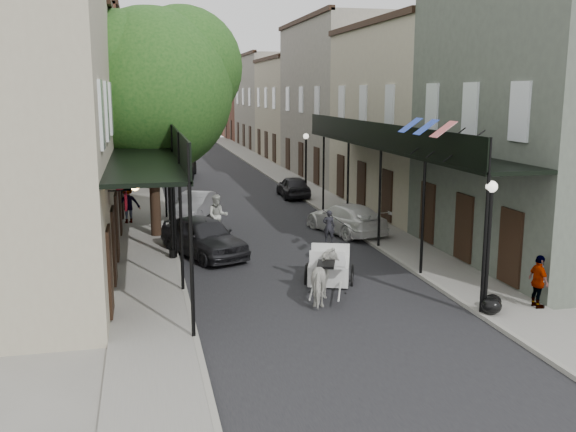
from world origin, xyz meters
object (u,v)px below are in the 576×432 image
car_left_near (204,236)px  car_left_far (177,167)px  pedestrian_walking (218,216)px  car_right_near (346,219)px  lamppost_right_near (488,245)px  car_right_far (293,187)px  horse (326,278)px  pedestrian_sidewalk_right (539,282)px  tree_near (160,84)px  lamppost_right_far (306,165)px  carriage (330,251)px  lamppost_left (171,207)px  pedestrian_sidewalk_left (128,203)px  tree_far (152,97)px  car_left_mid (195,205)px

car_left_near → car_left_far: car_left_far is taller
pedestrian_walking → car_right_near: (5.60, -0.56, -0.25)m
lamppost_right_near → car_right_far: 21.05m
horse → pedestrian_sidewalk_right: bearing=179.0°
pedestrian_walking → pedestrian_sidewalk_right: 13.92m
car_right_near → tree_near: bearing=-23.9°
lamppost_right_near → pedestrian_sidewalk_right: bearing=0.0°
lamppost_right_far → carriage: (-3.22, -15.63, -1.06)m
tree_near → lamppost_left: bearing=-88.7°
pedestrian_sidewalk_right → horse: bearing=71.6°
pedestrian_sidewalk_left → horse: bearing=100.8°
tree_far → carriage: bearing=-76.8°
lamppost_left → car_right_far: lamppost_left is taller
lamppost_left → car_left_mid: (1.50, 8.00, -1.41)m
car_left_far → car_right_near: size_ratio=1.21×
pedestrian_sidewalk_left → pedestrian_sidewalk_right: bearing=113.8°
pedestrian_sidewalk_right → tree_far: bearing=23.1°
tree_far → pedestrian_walking: 15.59m
pedestrian_sidewalk_right → car_left_far: pedestrian_sidewalk_right is taller
horse → car_left_near: size_ratio=0.40×
car_right_far → lamppost_left: bearing=60.7°
lamppost_left → carriage: size_ratio=1.46×
pedestrian_sidewalk_left → pedestrian_sidewalk_right: 18.93m
horse → pedestrian_sidewalk_left: size_ratio=0.98×
pedestrian_sidewalk_left → car_right_far: pedestrian_sidewalk_left is taller
lamppost_left → car_left_far: 23.49m
car_left_near → car_right_far: car_left_near is taller
horse → carriage: size_ratio=0.71×
pedestrian_walking → car_left_mid: pedestrian_walking is taller
car_left_far → car_right_near: bearing=-65.1°
lamppost_right_near → car_left_mid: size_ratio=0.96×
lamppost_right_far → car_left_mid: size_ratio=0.96×
lamppost_left → lamppost_right_far: same height
lamppost_left → lamppost_right_near: bearing=-44.3°
car_right_far → pedestrian_sidewalk_left: bearing=34.0°
car_right_near → horse: bearing=53.1°
pedestrian_sidewalk_right → car_left_mid: 18.06m
tree_far → car_right_far: size_ratio=2.27×
car_left_near → car_left_mid: (0.31, 7.58, -0.13)m
tree_near → car_right_far: bearing=48.5°
lamppost_right_near → car_right_far: size_ratio=0.98×
tree_near → pedestrian_walking: (2.20, -0.62, -5.57)m
car_left_far → car_right_far: 12.11m
lamppost_right_far → pedestrian_walking: size_ratio=2.01×
tree_far → car_right_far: (7.85, -5.18, -5.19)m
tree_near → car_right_far: 13.14m
horse → car_left_mid: (-2.69, 13.87, -0.12)m
car_left_mid → lamppost_left: bearing=-77.4°
lamppost_right_near → pedestrian_sidewalk_left: size_ratio=2.02×
lamppost_right_far → car_right_far: 1.80m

